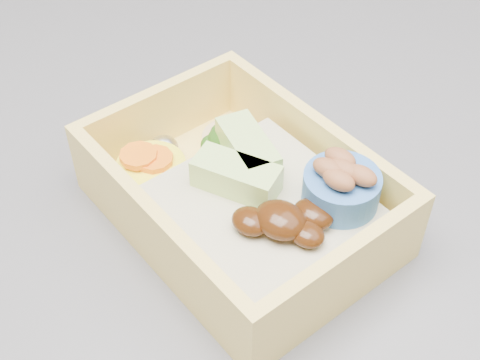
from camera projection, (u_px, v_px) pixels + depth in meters
The scene contains 1 object.
bento_box at pixel (249, 198), 0.42m from camera, with size 0.22×0.18×0.07m.
Camera 1 is at (0.36, -0.31, 1.25)m, focal length 50.00 mm.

